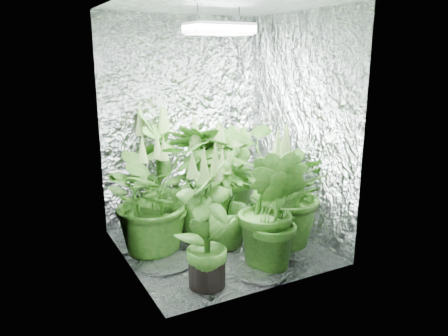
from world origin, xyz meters
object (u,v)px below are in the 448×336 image
at_px(plant_g, 271,211).
at_px(circulation_fan, 245,201).
at_px(grow_lamp, 219,29).
at_px(plant_h, 224,202).
at_px(plant_c, 232,175).
at_px(plant_b, 159,173).
at_px(plant_e, 282,191).
at_px(plant_d, 202,184).
at_px(plant_a, 153,197).
at_px(plant_f, 207,225).

xyz_separation_m(plant_g, circulation_fan, (0.46, 1.17, -0.35)).
bearing_deg(grow_lamp, circulation_fan, 44.91).
height_order(grow_lamp, plant_h, grow_lamp).
xyz_separation_m(plant_c, circulation_fan, (0.18, 0.05, -0.32)).
relative_size(plant_b, plant_e, 1.10).
distance_m(plant_d, plant_h, 0.28).
bearing_deg(plant_e, plant_a, 156.29).
height_order(plant_b, plant_h, plant_b).
bearing_deg(plant_e, plant_f, -162.47).
xyz_separation_m(plant_a, circulation_fan, (1.16, 0.48, -0.36)).
height_order(plant_a, plant_c, plant_a).
distance_m(grow_lamp, plant_e, 1.41).
distance_m(grow_lamp, circulation_fan, 1.90).
relative_size(plant_b, circulation_fan, 3.77).
relative_size(plant_c, plant_f, 0.96).
distance_m(plant_a, circulation_fan, 1.31).
bearing_deg(plant_g, grow_lamp, 106.09).
xyz_separation_m(plant_a, plant_c, (0.98, 0.42, -0.04)).
relative_size(grow_lamp, plant_h, 0.55).
height_order(plant_h, circulation_fan, plant_h).
height_order(plant_c, plant_d, plant_d).
relative_size(plant_e, circulation_fan, 3.42).
distance_m(plant_a, plant_g, 0.99).
height_order(plant_d, plant_f, plant_d).
height_order(plant_d, plant_h, plant_d).
relative_size(plant_b, plant_h, 1.34).
height_order(grow_lamp, plant_b, grow_lamp).
height_order(grow_lamp, plant_f, grow_lamp).
xyz_separation_m(plant_e, circulation_fan, (0.18, 0.91, -0.39)).
height_order(plant_a, plant_g, plant_g).
relative_size(plant_b, plant_d, 1.06).
distance_m(plant_a, plant_c, 1.06).
height_order(plant_b, plant_d, plant_b).
bearing_deg(plant_b, plant_f, -93.83).
distance_m(plant_f, circulation_fan, 1.58).
distance_m(plant_a, plant_e, 1.07).
xyz_separation_m(plant_a, plant_d, (0.48, 0.08, 0.03)).
bearing_deg(plant_b, plant_c, -5.86).
bearing_deg(plant_f, plant_c, 53.65).
xyz_separation_m(plant_d, plant_f, (-0.32, -0.77, -0.05)).
bearing_deg(plant_f, plant_a, 102.62).
xyz_separation_m(grow_lamp, plant_f, (-0.39, -0.55, -1.35)).
bearing_deg(plant_d, plant_f, -112.74).
distance_m(plant_c, circulation_fan, 0.37).
distance_m(plant_b, circulation_fan, 1.02).
xyz_separation_m(plant_h, circulation_fan, (0.59, 0.64, -0.27)).
bearing_deg(grow_lamp, plant_c, 52.42).
bearing_deg(plant_g, plant_h, 103.86).
relative_size(grow_lamp, plant_b, 0.41).
bearing_deg(plant_d, plant_a, -170.82).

